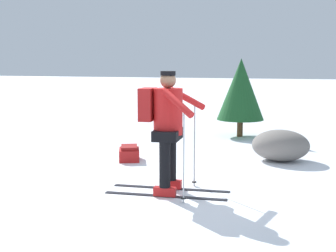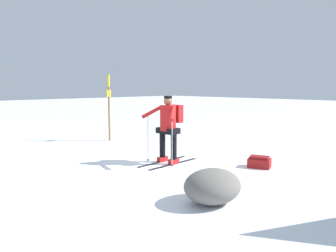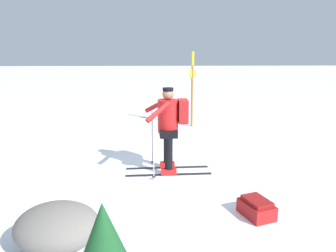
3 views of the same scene
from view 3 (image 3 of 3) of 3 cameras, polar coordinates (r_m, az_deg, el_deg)
name	(u,v)px [view 3 (image 3 of 3)]	position (r m, az deg, el deg)	size (l,w,h in m)	color
ground_plane	(161,173)	(6.58, -1.29, -8.17)	(80.00, 80.00, 0.00)	white
skier	(169,123)	(6.37, 0.25, 0.50)	(1.71, 1.09, 1.69)	black
dropped_backpack	(257,208)	(5.13, 15.16, -13.62)	(0.51, 0.60, 0.27)	maroon
trail_marker	(192,83)	(10.20, 4.26, 7.49)	(0.23, 0.11, 2.32)	olive
rock_boulder	(57,227)	(4.41, -18.71, -16.28)	(1.04, 0.88, 0.57)	slate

